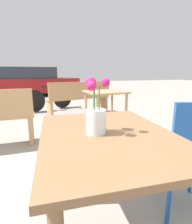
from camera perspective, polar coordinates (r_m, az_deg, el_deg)
The scene contains 7 objects.
table_front at distance 1.01m, azimuth 3.49°, elevation -12.68°, with size 0.78×1.00×0.75m.
flower_vase at distance 0.92m, azimuth -0.12°, elevation -1.44°, with size 0.13×0.15×0.30m.
cafe_chair at distance 1.44m, azimuth 28.83°, elevation -11.29°, with size 0.51×0.51×0.89m.
bench_middle at distance 4.34m, azimuth -5.30°, elevation 4.73°, with size 1.63×0.65×0.85m.
table_back at distance 3.35m, azimuth 3.07°, elevation 4.60°, with size 0.76×0.73×0.72m.
bicycle at distance 5.22m, azimuth -14.94°, elevation 4.14°, with size 1.38×0.66×0.70m.
parked_car at distance 8.87m, azimuth -21.09°, elevation 9.06°, with size 4.51×1.76×1.30m.
Camera 1 is at (-0.35, -0.84, 1.07)m, focal length 28.00 mm.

